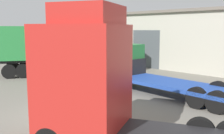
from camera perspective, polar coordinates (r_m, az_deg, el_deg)
ground_plane at (r=11.87m, az=-12.31°, el=-10.17°), size 60.00×60.00×0.00m
tractor_unit_red at (r=8.06m, az=-3.49°, el=-3.36°), size 6.54×4.91×4.44m
container_trailer_green at (r=21.89m, az=-10.22°, el=5.00°), size 7.38×10.13×3.92m
flatbed_truck_green at (r=16.44m, az=5.63°, el=-0.26°), size 8.83×2.81×2.71m
traffic_cone at (r=11.57m, az=-6.06°, el=-9.20°), size 0.40×0.40×0.55m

